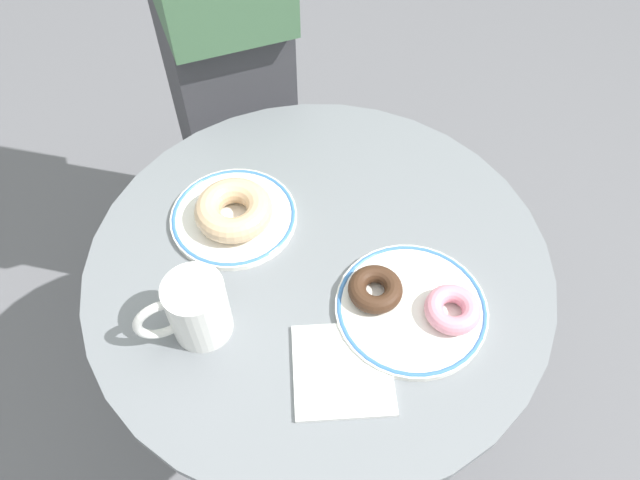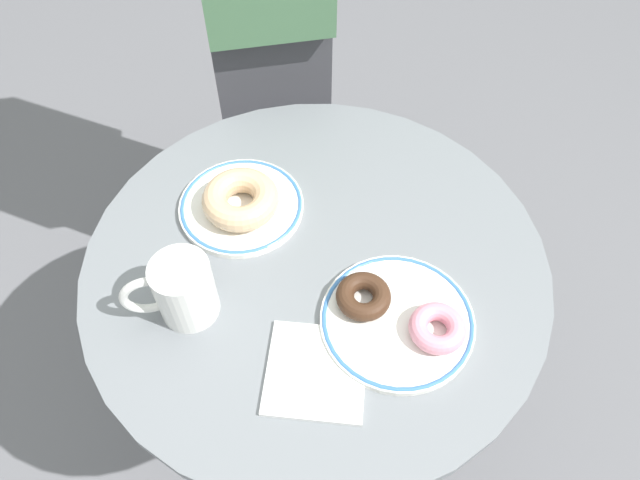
% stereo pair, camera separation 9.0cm
% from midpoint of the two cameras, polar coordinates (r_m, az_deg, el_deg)
% --- Properties ---
extents(ground_plane, '(7.00, 7.00, 0.02)m').
position_cam_midpoint_polar(ground_plane, '(1.57, 1.46, -17.67)').
color(ground_plane, slate).
extents(cafe_table, '(0.70, 0.70, 0.74)m').
position_cam_midpoint_polar(cafe_table, '(1.10, 2.02, -9.07)').
color(cafe_table, slate).
rests_on(cafe_table, ground).
extents(plate_left, '(0.20, 0.20, 0.01)m').
position_cam_midpoint_polar(plate_left, '(0.95, -4.83, 3.09)').
color(plate_left, white).
rests_on(plate_left, cafe_table).
extents(plate_right, '(0.21, 0.21, 0.01)m').
position_cam_midpoint_polar(plate_right, '(0.85, 10.44, -7.78)').
color(plate_right, white).
rests_on(plate_right, cafe_table).
extents(donut_glazed, '(0.17, 0.17, 0.04)m').
position_cam_midpoint_polar(donut_glazed, '(0.93, -4.85, 3.70)').
color(donut_glazed, '#E0B789').
rests_on(donut_glazed, plate_left).
extents(donut_pink_frosted, '(0.11, 0.11, 0.03)m').
position_cam_midpoint_polar(donut_pink_frosted, '(0.83, 14.22, -8.37)').
color(donut_pink_frosted, pink).
rests_on(donut_pink_frosted, plate_right).
extents(donut_chocolate, '(0.11, 0.11, 0.03)m').
position_cam_midpoint_polar(donut_chocolate, '(0.84, 7.26, -5.57)').
color(donut_chocolate, '#422819').
rests_on(donut_chocolate, plate_right).
extents(paper_napkin, '(0.17, 0.17, 0.01)m').
position_cam_midpoint_polar(paper_napkin, '(0.80, 2.90, -12.60)').
color(paper_napkin, white).
rests_on(paper_napkin, cafe_table).
extents(coffee_mug, '(0.11, 0.10, 0.10)m').
position_cam_midpoint_polar(coffee_mug, '(0.82, -10.01, -4.96)').
color(coffee_mug, white).
rests_on(coffee_mug, cafe_table).
extents(person_figure, '(0.43, 0.46, 1.60)m').
position_cam_midpoint_polar(person_figure, '(1.29, -3.47, 20.66)').
color(person_figure, '#3D3D42').
rests_on(person_figure, ground).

